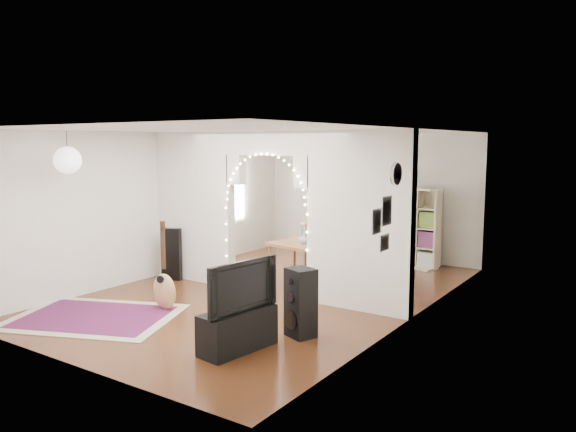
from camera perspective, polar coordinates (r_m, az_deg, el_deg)
The scene contains 25 objects.
floor at distance 9.52m, azimuth -1.91°, elevation -7.81°, with size 7.50×7.50×0.00m, color black.
ceiling at distance 9.19m, azimuth -1.98°, elevation 8.66°, with size 5.00×7.50×0.02m, color white.
wall_back at distance 12.48m, azimuth 8.16°, elevation 2.06°, with size 5.00×0.02×2.70m, color silver.
wall_front at distance 6.62m, azimuth -21.28°, elevation -3.09°, with size 5.00×0.02×2.70m, color silver.
wall_left at distance 10.90m, azimuth -12.69°, elevation 1.18°, with size 0.02×7.50×2.70m, color silver.
wall_right at distance 8.07m, azimuth 12.63°, elevation -0.95°, with size 0.02×7.50×2.70m, color silver.
divider_wall at distance 9.25m, azimuth -1.95°, elevation 0.74°, with size 5.00×0.20×2.70m.
fairy_lights at distance 9.13m, azimuth -2.43°, elevation 1.44°, with size 1.64×0.04×1.60m, color #FFEABF, non-canonical shape.
window at distance 12.17m, azimuth -6.46°, elevation 2.66°, with size 0.04×1.20×1.40m, color white.
wall_clock at distance 7.45m, azimuth 10.97°, elevation 4.21°, with size 0.31×0.31×0.03m, color white.
picture_frames at distance 7.14m, azimuth 9.61°, elevation -0.73°, with size 0.02×0.50×0.70m, color white, non-canonical shape.
paper_lantern at distance 8.85m, azimuth -21.48°, elevation 5.29°, with size 0.40×0.40×0.40m, color white.
ceiling_fan at distance 10.87m, azimuth 4.24°, elevation 6.87°, with size 1.10×1.10×0.30m, color gold, non-canonical shape.
area_rug at distance 8.70m, azimuth -19.10°, elevation -9.65°, with size 2.29×1.72×0.02m, color maroon.
guitar_case at distance 10.52m, azimuth -11.75°, elevation -3.81°, with size 0.37×0.12×0.96m, color black.
acoustic_guitar at distance 8.68m, azimuth -12.47°, elevation -6.08°, with size 0.48×0.32×1.14m.
tabby_cat at distance 9.20m, azimuth -2.24°, elevation -7.50°, with size 0.28×0.49×0.32m.
floor_speaker at distance 7.34m, azimuth 1.29°, elevation -8.80°, with size 0.44×0.41×0.90m.
media_console at distance 6.96m, azimuth -5.13°, elevation -11.46°, with size 0.40×1.00×0.50m, color black.
tv at distance 6.80m, azimuth -5.18°, elevation -7.00°, with size 1.07×0.14×0.62m, color black.
bookcase at distance 11.76m, azimuth 11.43°, elevation -0.99°, with size 1.58×0.40×1.62m, color beige.
dining_table at distance 9.83m, azimuth 1.60°, elevation -3.24°, with size 1.32×1.00×0.76m.
flower_vase at distance 9.80m, azimuth 1.61°, elevation -2.27°, with size 0.18×0.18×0.19m, color silver.
dining_chair_left at distance 11.19m, azimuth 3.32°, elevation -4.10°, with size 0.57×0.59×0.53m, color brown.
dining_chair_right at distance 10.66m, azimuth 6.94°, elevation -4.73°, with size 0.57×0.59×0.53m, color brown.
Camera 1 is at (5.36, -7.46, 2.50)m, focal length 35.00 mm.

